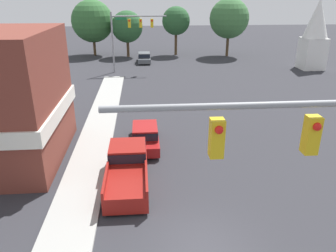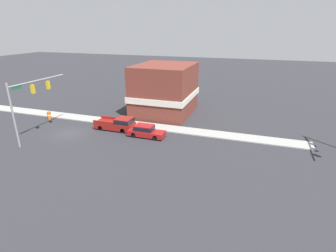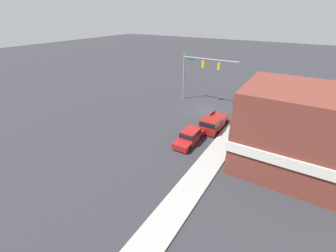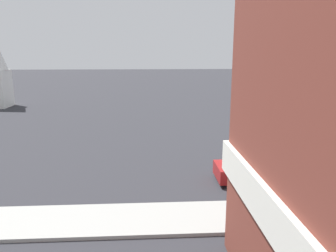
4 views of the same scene
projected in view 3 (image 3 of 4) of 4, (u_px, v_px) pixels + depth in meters
The scene contains 7 objects.
ground_plane at pixel (206, 110), 34.59m from camera, with size 200.00×200.00×0.00m, color #2D2D33.
sidewalk_curb at pixel (243, 118), 31.89m from camera, with size 2.40×60.00×0.14m.
near_signal_assembly at pixel (199, 68), 35.41m from camera, with size 8.94×0.49×7.58m.
car_lead at pixel (190, 136), 25.61m from camera, with size 1.76×4.76×1.55m.
pickup_truck_parked at pixel (213, 123), 28.52m from camera, with size 2.15×5.42×1.79m.
construction_barrel at pixel (244, 98), 37.64m from camera, with size 0.57×0.57×1.14m.
corner_brick_building at pixel (299, 132), 20.16m from camera, with size 10.57×8.87×7.83m.
Camera 3 is at (-11.77, 30.28, 13.47)m, focal length 24.00 mm.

